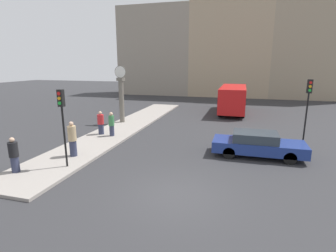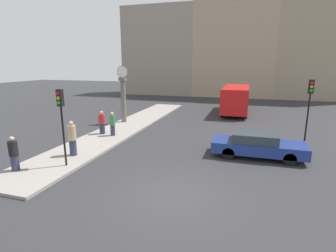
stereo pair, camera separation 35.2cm
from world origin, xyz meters
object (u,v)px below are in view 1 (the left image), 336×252
Objects in this scene: traffic_light_near at (62,112)px; pedestrian_black_jacket at (14,155)px; pedestrian_green_hoodie at (112,124)px; street_clock at (121,96)px; pedestrian_red_top at (101,123)px; pedestrian_tan_coat at (72,139)px; bus_distant at (233,98)px; sedan_car at (257,144)px; traffic_light_far at (308,100)px.

traffic_light_near is 2.79m from pedestrian_black_jacket.
pedestrian_black_jacket is at bearing -100.83° from pedestrian_green_hoodie.
street_clock is 2.88× the size of pedestrian_red_top.
traffic_light_near is 1.96× the size of pedestrian_tan_coat.
sedan_car is at bearing -82.09° from bus_distant.
pedestrian_green_hoodie is at bearing -12.19° from pedestrian_red_top.
pedestrian_black_jacket is 6.75m from pedestrian_green_hoodie.
street_clock is 2.84× the size of pedestrian_green_hoodie.
traffic_light_far is 2.49× the size of pedestrian_green_hoodie.
traffic_light_near is at bearing -150.76° from traffic_light_far.
traffic_light_far is 12.86m from pedestrian_red_top.
pedestrian_green_hoodie is (-7.37, -11.62, -0.58)m from bus_distant.
pedestrian_black_jacket is at bearing -150.15° from traffic_light_far.
traffic_light_near is at bearing -66.64° from pedestrian_tan_coat.
sedan_car is at bearing 26.20° from traffic_light_near.
bus_distant is 4.68× the size of pedestrian_black_jacket.
bus_distant is at bearing 41.15° from street_clock.
pedestrian_black_jacket is (-0.06, -10.75, -1.37)m from street_clock.
bus_distant reaches higher than pedestrian_black_jacket.
street_clock is 2.87× the size of pedestrian_black_jacket.
pedestrian_black_jacket is 1.00× the size of pedestrian_red_top.
sedan_car is 12.97m from bus_distant.
pedestrian_green_hoodie is (1.27, 6.63, 0.02)m from pedestrian_black_jacket.
pedestrian_red_top is 4.40m from pedestrian_tan_coat.
traffic_light_near reaches higher than bus_distant.
pedestrian_tan_coat is at bearing -115.30° from bus_distant.
street_clock is 2.48× the size of pedestrian_tan_coat.
bus_distant is 4.63× the size of pedestrian_green_hoodie.
street_clock reaches higher than pedestrian_green_hoodie.
pedestrian_green_hoodie reaches higher than pedestrian_red_top.
pedestrian_red_top is (-8.29, -11.43, -0.61)m from bus_distant.
pedestrian_green_hoodie is (0.91, -0.20, 0.03)m from pedestrian_red_top.
pedestrian_red_top is at bearing 104.13° from traffic_light_near.
sedan_car is 9.85m from traffic_light_near.
sedan_car is 9.24m from pedestrian_green_hoodie.
pedestrian_tan_coat is (-9.22, -2.93, 0.37)m from sedan_car.
sedan_car is 1.04× the size of street_clock.
street_clock is at bearing 89.67° from pedestrian_black_jacket.
traffic_light_far is 11.96m from pedestrian_green_hoodie.
pedestrian_red_top is at bearing -85.77° from street_clock.
street_clock is 10.84m from pedestrian_black_jacket.
bus_distant reaches higher than pedestrian_tan_coat.
pedestrian_red_top is 0.99× the size of pedestrian_green_hoodie.
bus_distant is 14.13m from pedestrian_red_top.
sedan_car is at bearing 27.53° from pedestrian_black_jacket.
pedestrian_tan_coat is (1.14, -8.25, -1.24)m from street_clock.
bus_distant is 4.70× the size of pedestrian_red_top.
pedestrian_tan_coat is (1.20, 2.51, 0.13)m from pedestrian_black_jacket.
pedestrian_black_jacket is (-10.42, -5.43, 0.24)m from sedan_car.
bus_distant is 1.63× the size of street_clock.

